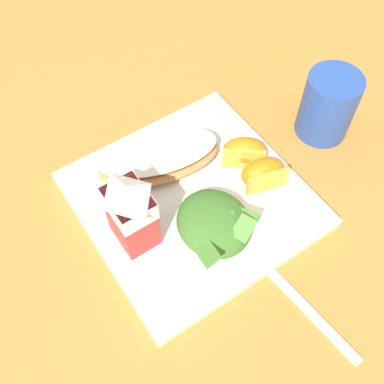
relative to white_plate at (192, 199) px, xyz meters
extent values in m
plane|color=#C67A33|center=(0.00, 0.00, -0.01)|extent=(3.00, 3.00, 0.00)
cube|color=white|center=(0.00, 0.00, 0.00)|extent=(0.28, 0.28, 0.02)
ellipsoid|color=tan|center=(0.07, 0.01, 0.02)|extent=(0.12, 0.19, 0.03)
ellipsoid|color=brown|center=(0.07, 0.01, 0.03)|extent=(0.11, 0.17, 0.01)
ellipsoid|color=beige|center=(0.07, 0.01, 0.04)|extent=(0.12, 0.18, 0.01)
ellipsoid|color=#3D7028|center=(-0.06, 0.01, 0.03)|extent=(0.10, 0.09, 0.04)
cube|color=#4C8433|center=(-0.10, 0.04, 0.04)|extent=(0.03, 0.03, 0.02)
cube|color=#4C8433|center=(-0.08, -0.02, 0.04)|extent=(0.04, 0.03, 0.02)
cube|color=#4C8433|center=(-0.07, 0.00, 0.04)|extent=(0.02, 0.03, 0.02)
cube|color=#5B8E3D|center=(-0.09, -0.01, 0.04)|extent=(0.03, 0.04, 0.01)
cube|color=#3D7028|center=(-0.07, 0.00, 0.04)|extent=(0.04, 0.04, 0.02)
cube|color=#B7332D|center=(-0.01, 0.09, 0.05)|extent=(0.06, 0.04, 0.09)
cube|color=white|center=(-0.01, 0.09, 0.08)|extent=(0.06, 0.04, 0.03)
pyramid|color=white|center=(-0.01, 0.09, 0.11)|extent=(0.06, 0.04, 0.02)
ellipsoid|color=orange|center=(-0.03, -0.09, 0.03)|extent=(0.05, 0.07, 0.04)
cube|color=gold|center=(-0.05, -0.09, 0.03)|extent=(0.02, 0.06, 0.03)
ellipsoid|color=orange|center=(0.01, -0.09, 0.03)|extent=(0.07, 0.07, 0.04)
cube|color=gold|center=(0.00, -0.08, 0.03)|extent=(0.04, 0.05, 0.03)
cube|color=silver|center=(-0.19, -0.03, -0.01)|extent=(0.17, 0.03, 0.01)
cube|color=silver|center=(-0.11, -0.02, -0.01)|extent=(0.04, 0.03, 0.01)
cylinder|color=#284CA3|center=(0.00, -0.23, 0.04)|extent=(0.08, 0.08, 0.10)
camera|label=1|loc=(-0.27, 0.18, 0.52)|focal=42.78mm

